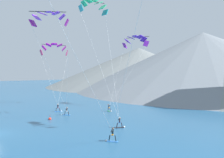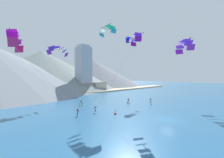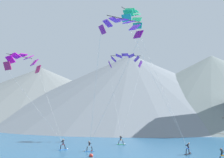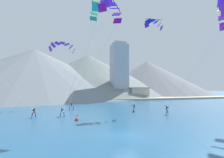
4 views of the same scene
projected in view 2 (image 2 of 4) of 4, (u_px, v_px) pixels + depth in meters
name	position (u px, v px, depth m)	size (l,w,h in m)	color
ground_plane	(167.00, 120.00, 29.64)	(400.00, 400.00, 0.00)	#23567F
kitesurfer_near_lead	(128.00, 102.00, 47.41)	(1.07, 1.75, 1.80)	black
kitesurfer_near_trail	(82.00, 104.00, 43.88)	(1.76, 0.68, 1.75)	#33B266
kitesurfer_mid_center	(95.00, 111.00, 35.29)	(1.59, 1.42, 1.66)	#337FDB
kitesurfer_far_left	(78.00, 113.00, 32.52)	(1.29, 1.67, 1.81)	#337FDB
kitesurfer_far_right	(151.00, 102.00, 46.68)	(1.60, 1.41, 1.83)	#337FDB
parafoil_kite_near_lead	(108.00, 30.00, 41.43)	(9.33, 5.84, 21.13)	teal
parafoil_kite_near_trail	(58.00, 50.00, 49.23)	(7.57, 12.27, 17.07)	purple
parafoil_kite_mid_center	(136.00, 38.00, 35.64)	(9.68, 9.37, 17.42)	#89108E
parafoil_kite_far_left	(15.00, 39.00, 27.29)	(12.32, 7.58, 15.40)	#C2215F
parafoil_kite_far_right	(184.00, 45.00, 46.09)	(10.71, 11.15, 18.32)	purple
parafoil_kite_distant_high_outer	(130.00, 40.00, 57.23)	(5.65, 2.39, 2.66)	#3D19A8
race_marker_buoy	(115.00, 114.00, 33.83)	(0.56, 0.56, 1.02)	red
shoreline_strip	(55.00, 95.00, 65.08)	(180.00, 10.00, 0.70)	tan
shore_building_harbour_front	(85.00, 88.00, 80.70)	(8.80, 4.74, 4.22)	#B7AD9E
shore_building_quay_east	(99.00, 87.00, 86.69)	(8.60, 5.62, 5.19)	#B7AD9E
shore_building_quay_west	(6.00, 91.00, 56.57)	(8.26, 4.70, 6.10)	silver
highrise_tower	(84.00, 69.00, 83.35)	(7.00, 7.00, 25.91)	#A8ADB7
mountain_peak_west_ridge	(92.00, 72.00, 133.59)	(86.28, 86.28, 23.96)	slate
mountain_peak_central_summit	(42.00, 70.00, 105.54)	(105.83, 105.83, 26.56)	slate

